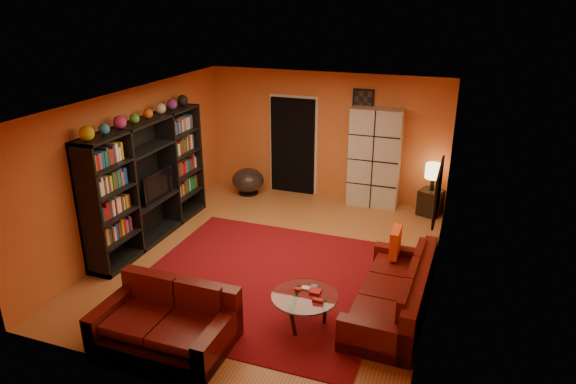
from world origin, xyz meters
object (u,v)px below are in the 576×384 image
(entertainment_unit, at_px, (148,181))
(side_table, at_px, (430,202))
(loveseat, at_px, (168,320))
(coffee_table, at_px, (304,299))
(tv, at_px, (154,185))
(table_lamp, at_px, (434,172))
(storage_cabinet, at_px, (375,158))
(bowl_chair, at_px, (248,180))
(sofa, at_px, (398,294))

(entertainment_unit, distance_m, side_table, 5.31)
(loveseat, xyz_separation_m, coffee_table, (1.49, 0.86, 0.10))
(tv, distance_m, table_lamp, 5.17)
(loveseat, distance_m, storage_cabinet, 5.48)
(side_table, bearing_deg, tv, -149.58)
(side_table, height_order, table_lamp, table_lamp)
(storage_cabinet, xyz_separation_m, bowl_chair, (-2.63, -0.30, -0.69))
(tv, relative_size, bowl_chair, 1.24)
(loveseat, bearing_deg, entertainment_unit, 37.62)
(bowl_chair, height_order, table_lamp, table_lamp)
(loveseat, xyz_separation_m, side_table, (2.68, 5.09, -0.03))
(loveseat, bearing_deg, coffee_table, -59.66)
(bowl_chair, distance_m, side_table, 3.79)
(sofa, height_order, table_lamp, table_lamp)
(table_lamp, bearing_deg, storage_cabinet, 174.18)
(entertainment_unit, relative_size, tv, 3.52)
(entertainment_unit, bearing_deg, coffee_table, -25.12)
(tv, height_order, bowl_chair, tv)
(loveseat, bearing_deg, bowl_chair, 13.18)
(bowl_chair, bearing_deg, side_table, 2.75)
(coffee_table, xyz_separation_m, table_lamp, (1.19, 4.24, 0.49))
(storage_cabinet, bearing_deg, sofa, -74.96)
(tv, xyz_separation_m, bowl_chair, (0.67, 2.44, -0.67))
(coffee_table, bearing_deg, sofa, 32.03)
(sofa, xyz_separation_m, side_table, (0.10, 3.55, -0.03))
(tv, bearing_deg, sofa, -102.11)
(tv, distance_m, sofa, 4.51)
(tv, xyz_separation_m, storage_cabinet, (3.30, 2.74, 0.03))
(sofa, distance_m, storage_cabinet, 3.89)
(entertainment_unit, distance_m, coffee_table, 3.72)
(sofa, height_order, loveseat, same)
(sofa, bearing_deg, coffee_table, -146.21)
(entertainment_unit, height_order, sofa, entertainment_unit)
(coffee_table, distance_m, table_lamp, 4.43)
(entertainment_unit, relative_size, storage_cabinet, 1.51)
(entertainment_unit, bearing_deg, tv, 52.23)
(sofa, relative_size, table_lamp, 4.21)
(loveseat, distance_m, coffee_table, 1.72)
(coffee_table, height_order, table_lamp, table_lamp)
(loveseat, xyz_separation_m, bowl_chair, (-1.11, 4.91, 0.02))
(entertainment_unit, height_order, coffee_table, entertainment_unit)
(entertainment_unit, xyz_separation_m, sofa, (4.41, -0.87, -0.77))
(tv, xyz_separation_m, loveseat, (1.78, -2.48, -0.68))
(storage_cabinet, height_order, bowl_chair, storage_cabinet)
(tv, distance_m, loveseat, 3.13)
(entertainment_unit, bearing_deg, storage_cabinet, 39.89)
(loveseat, relative_size, table_lamp, 3.13)
(storage_cabinet, bearing_deg, entertainment_unit, -141.21)
(entertainment_unit, xyz_separation_m, table_lamp, (4.51, 2.68, -0.17))
(entertainment_unit, height_order, bowl_chair, entertainment_unit)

